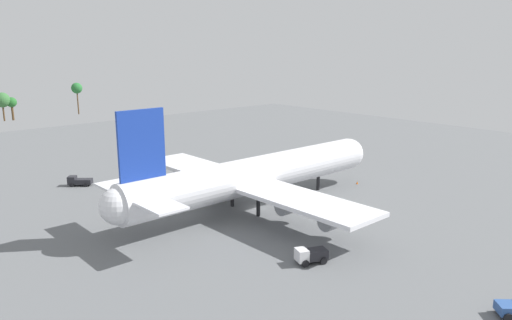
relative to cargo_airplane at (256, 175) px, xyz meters
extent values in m
plane|color=slate|center=(0.09, 0.00, -6.29)|extent=(242.49, 242.49, 0.00)
cylinder|color=silver|center=(0.09, 0.00, 0.12)|extent=(54.55, 6.64, 6.64)
sphere|color=silver|center=(27.37, 0.00, 0.12)|extent=(6.51, 6.51, 6.51)
sphere|color=silver|center=(-27.18, 0.00, 0.12)|extent=(5.65, 5.65, 5.65)
cube|color=#19389E|center=(-22.82, 0.00, 8.76)|extent=(7.64, 0.50, 10.63)
cube|color=silver|center=(-23.91, -5.28, 1.12)|extent=(4.91, 9.96, 0.36)
cube|color=silver|center=(-23.91, 5.28, 1.12)|extent=(4.91, 9.96, 0.36)
cube|color=silver|center=(-2.63, -14.60, -0.88)|extent=(9.27, 25.22, 0.70)
cube|color=silver|center=(-2.63, 14.60, -0.88)|extent=(9.27, 25.22, 0.70)
cylinder|color=gray|center=(-1.63, -10.82, -2.62)|extent=(5.31, 2.79, 2.79)
cylinder|color=gray|center=(-1.63, -20.15, -2.62)|extent=(5.31, 2.79, 2.79)
cylinder|color=gray|center=(-1.63, 10.82, -2.62)|extent=(5.31, 2.79, 2.79)
cylinder|color=gray|center=(-1.63, 20.15, -2.62)|extent=(5.31, 2.79, 2.79)
cylinder|color=black|center=(17.55, 0.00, -4.74)|extent=(0.70, 0.70, 3.09)
cylinder|color=black|center=(-2.63, -3.65, -4.74)|extent=(0.70, 0.70, 3.09)
cylinder|color=black|center=(-2.63, 3.65, -4.74)|extent=(0.70, 0.70, 3.09)
cube|color=#232328|center=(-19.67, 37.53, -5.03)|extent=(2.49, 2.53, 1.69)
cube|color=#232328|center=(-17.76, 35.92, -5.34)|extent=(3.83, 3.66, 1.06)
cylinder|color=black|center=(-18.88, 38.25, -5.87)|extent=(0.82, 0.75, 0.83)
cylinder|color=black|center=(-20.25, 36.63, -5.87)|extent=(0.82, 0.75, 0.83)
cylinder|color=black|center=(-16.51, 36.26, -5.87)|extent=(0.82, 0.75, 0.83)
cylinder|color=black|center=(-17.88, 34.63, -5.87)|extent=(0.82, 0.75, 0.83)
cube|color=#2D5193|center=(-4.09, -46.78, -5.24)|extent=(3.26, 3.25, 1.06)
cylinder|color=black|center=(-5.26, -47.26, -5.77)|extent=(0.95, 0.92, 1.04)
cylinder|color=black|center=(-3.68, -45.59, -5.77)|extent=(0.95, 0.92, 1.04)
cube|color=silver|center=(-11.34, -22.27, -4.93)|extent=(2.12, 2.39, 1.71)
cube|color=#232328|center=(-9.29, -23.11, -5.11)|extent=(3.48, 2.95, 1.35)
cylinder|color=black|center=(-10.84, -21.31, -5.78)|extent=(1.05, 0.64, 1.02)
cylinder|color=black|center=(-11.66, -23.30, -5.78)|extent=(1.05, 0.64, 1.02)
cylinder|color=black|center=(-8.30, -22.35, -5.78)|extent=(1.05, 0.64, 1.02)
cylinder|color=black|center=(-9.12, -24.34, -5.78)|extent=(1.05, 0.64, 1.02)
cone|color=orange|center=(27.37, -2.77, -5.97)|extent=(0.45, 0.45, 0.65)
cylinder|color=#51381E|center=(-3.43, 149.14, -2.92)|extent=(0.64, 0.64, 6.73)
sphere|color=#356B35|center=(-3.43, 149.14, 2.25)|extent=(6.02, 6.02, 6.02)
cylinder|color=#51381E|center=(-0.06, 149.14, -3.21)|extent=(0.88, 0.88, 6.15)
sphere|color=#256528|center=(-0.06, 149.14, 1.09)|extent=(4.07, 4.07, 4.07)
cylinder|color=#51381E|center=(27.23, 149.14, -1.22)|extent=(0.55, 0.55, 10.15)
sphere|color=#276C30|center=(27.23, 149.14, 5.28)|extent=(4.75, 4.75, 4.75)
camera|label=1|loc=(-57.44, -64.40, 23.01)|focal=34.11mm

